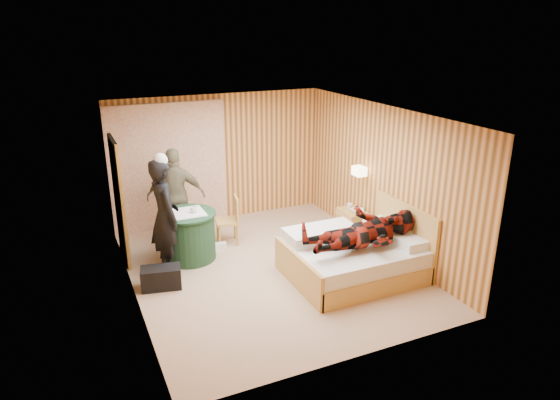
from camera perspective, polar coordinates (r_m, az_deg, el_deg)
name	(u,v)px	position (r m, az deg, el deg)	size (l,w,h in m)	color
floor	(269,269)	(8.12, -1.23, -7.90)	(4.20, 5.00, 0.01)	tan
ceiling	(268,114)	(7.32, -1.37, 9.76)	(4.20, 5.00, 0.01)	white
wall_back	(219,158)	(9.89, -7.00, 4.76)	(4.20, 0.02, 2.50)	#EDA75A
wall_left	(128,216)	(7.13, -17.02, -1.80)	(0.02, 5.00, 2.50)	#EDA75A
wall_right	(383,179)	(8.63, 11.66, 2.32)	(0.02, 5.00, 2.50)	#EDA75A
curtain	(169,167)	(9.60, -12.56, 3.68)	(2.20, 0.08, 2.40)	beige
doorway	(119,200)	(8.52, -17.94, -0.04)	(0.06, 0.90, 2.05)	black
wall_lamp	(359,171)	(8.87, 9.07, 3.29)	(0.26, 0.24, 0.16)	gold
bed	(353,257)	(7.91, 8.39, -6.45)	(1.98, 1.53, 1.05)	tan
nightstand	(352,224)	(9.24, 8.27, -2.71)	(0.41, 0.56, 0.54)	tan
round_table	(189,235)	(8.45, -10.37, -3.99)	(0.93, 0.93, 0.83)	#21482E
chair_far	(178,214)	(9.07, -11.58, -1.58)	(0.43, 0.43, 0.93)	tan
chair_near	(231,217)	(8.91, -5.61, -1.89)	(0.46, 0.46, 0.87)	tan
duffel_bag	(161,278)	(7.72, -13.42, -8.63)	(0.58, 0.31, 0.33)	black
sneaker_left	(211,249)	(8.74, -7.90, -5.57)	(0.28, 0.11, 0.12)	white
sneaker_right	(219,246)	(8.84, -7.00, -5.26)	(0.26, 0.11, 0.11)	white
woman_standing	(165,217)	(7.89, -13.02, -1.90)	(0.68, 0.44, 1.86)	black
man_at_table	(176,196)	(9.00, -11.78, 0.44)	(1.01, 0.42, 1.72)	#6B6247
man_on_bed	(365,223)	(7.48, 9.71, -2.60)	(1.77, 0.67, 0.86)	maroon
book_lower	(355,211)	(9.10, 8.52, -1.23)	(0.17, 0.22, 0.02)	white
book_upper	(355,210)	(9.09, 8.52, -1.11)	(0.16, 0.22, 0.02)	white
cup_nightstand	(349,206)	(9.23, 7.93, -0.66)	(0.10, 0.10, 0.09)	white
cup_table	(194,210)	(8.26, -9.80, -1.09)	(0.12, 0.12, 0.10)	white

